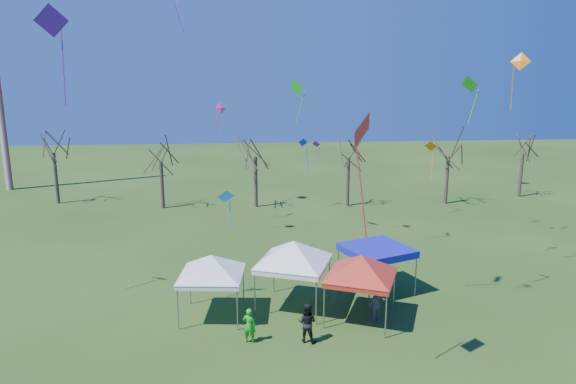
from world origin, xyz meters
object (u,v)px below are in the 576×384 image
object	(u,v)px
tree_5	(524,139)
tree_4	(450,139)
tree_2	(255,138)
tree_3	(349,140)
tent_blue	(377,251)
tree_1	(160,144)
tent_red	(361,260)
person_dark	(307,323)
person_grey	(376,304)
tent_white_west	(211,259)
tree_0	(52,134)
tent_white_mid	(294,245)
person_green	(249,325)

from	to	relation	value
tree_5	tree_4	bearing A→B (deg)	-166.15
tree_2	tree_3	size ratio (longest dim) A/B	1.03
tree_4	tent_blue	world-z (taller)	tree_4
tree_1	tent_red	size ratio (longest dim) A/B	1.85
tent_red	tent_blue	world-z (taller)	tent_red
person_dark	person_grey	xyz separation A→B (m)	(3.62, 1.72, -0.08)
tree_4	tent_white_west	bearing A→B (deg)	-133.83
tree_0	tree_1	xyz separation A→B (m)	(10.08, -2.73, -0.70)
tree_1	tree_2	xyz separation A→B (m)	(8.40, -0.27, 0.50)
tent_blue	person_grey	xyz separation A→B (m)	(-0.89, -3.50, -1.51)
tent_red	person_dark	world-z (taller)	tent_red
tree_3	tent_white_west	world-z (taller)	tree_3
tree_2	person_grey	distance (m)	24.13
tree_5	tree_0	bearing A→B (deg)	178.31
tree_0	tree_3	distance (m)	27.09
tent_white_west	tent_white_mid	size ratio (longest dim) A/B	0.96
tree_2	person_dark	xyz separation A→B (m)	(1.54, -24.65, -5.37)
tree_2	tent_blue	distance (m)	20.73
tree_1	tree_5	distance (m)	34.52
person_grey	tent_white_west	bearing A→B (deg)	-37.37
tree_3	tree_5	bearing A→B (deg)	6.52
tree_3	person_grey	bearing A→B (deg)	-98.16
tree_2	tent_blue	bearing A→B (deg)	-72.69
tree_0	tree_5	world-z (taller)	tree_0
tree_0	tent_blue	size ratio (longest dim) A/B	2.01
tree_3	tree_4	xyz separation A→B (m)	(9.32, -0.04, -0.02)
tree_2	person_grey	world-z (taller)	tree_2
tent_white_west	person_green	size ratio (longest dim) A/B	2.58
tree_0	tree_2	bearing A→B (deg)	-9.24
tree_1	tent_white_mid	xyz separation A→B (m)	(9.68, -21.36, -2.44)
tree_1	tree_2	size ratio (longest dim) A/B	0.92
tree_3	person_grey	distance (m)	23.42
tree_2	tree_3	bearing A→B (deg)	-2.27
tent_white_west	person_grey	world-z (taller)	tent_white_west
tent_red	person_dark	bearing A→B (deg)	-146.56
tree_2	tent_white_mid	bearing A→B (deg)	-86.51
tree_1	person_grey	distance (m)	27.32
tree_0	tent_white_west	xyz separation A→B (m)	(15.67, -24.77, -3.48)
tent_red	person_dark	size ratio (longest dim) A/B	2.22
tree_1	tree_3	bearing A→B (deg)	-2.06
tree_4	tent_red	distance (m)	26.24
tree_0	person_green	xyz separation A→B (m)	(17.44, -27.49, -5.67)
tent_white_mid	tent_blue	size ratio (longest dim) A/B	1.04
tree_0	tree_2	world-z (taller)	tree_0
tree_0	tree_5	distance (m)	44.59
tent_blue	person_dark	size ratio (longest dim) A/B	2.29
tent_red	tree_1	bearing A→B (deg)	119.01
tree_3	person_grey	world-z (taller)	tree_3
tree_2	tent_blue	world-z (taller)	tree_2
person_green	tree_2	bearing A→B (deg)	-80.97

